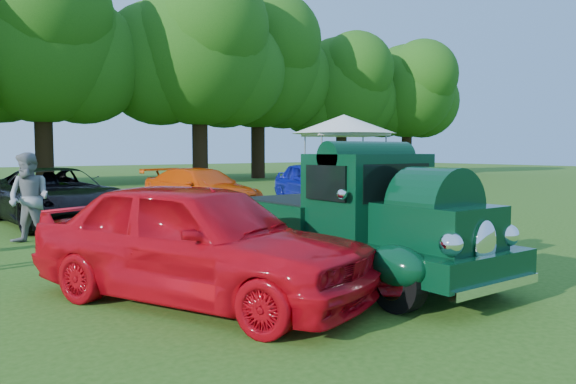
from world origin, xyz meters
TOP-DOWN VIEW (x-y plane):
  - ground at (0.00, 0.00)m, footprint 120.00×120.00m
  - hero_pickup at (0.60, -0.74)m, footprint 2.19×4.69m
  - red_convertible at (-1.87, -0.51)m, footprint 3.47×4.86m
  - back_car_black at (-1.39, 8.13)m, footprint 2.66×5.29m
  - back_car_orange at (3.03, 8.67)m, footprint 2.63×4.81m
  - back_car_blue at (6.99, 8.13)m, footprint 3.03×4.69m
  - back_car_green at (10.72, 9.22)m, footprint 3.27×5.43m
  - spectator_grey at (-2.59, 5.36)m, footprint 1.10×1.13m
  - canopy_tent at (11.57, 11.64)m, footprint 6.03×6.03m
  - tree_line at (1.99, 23.97)m, footprint 63.45×11.27m

SIDE VIEW (x-z plane):
  - ground at x=0.00m, z-range 0.00..0.00m
  - back_car_orange at x=3.03m, z-range 0.00..1.32m
  - back_car_black at x=-1.39m, z-range 0.00..1.44m
  - back_car_blue at x=6.99m, z-range 0.00..1.48m
  - red_convertible at x=-1.87m, z-range 0.00..1.54m
  - hero_pickup at x=0.60m, z-range -0.12..1.71m
  - back_car_green at x=10.72m, z-range 0.00..1.69m
  - spectator_grey at x=-2.59m, z-range 0.00..1.84m
  - canopy_tent at x=11.57m, z-range 1.26..4.68m
  - tree_line at x=1.99m, z-range 0.92..12.87m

